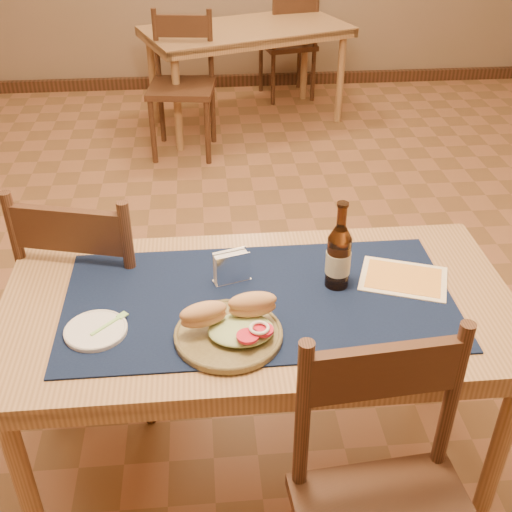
{
  "coord_description": "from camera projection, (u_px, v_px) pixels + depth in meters",
  "views": [
    {
      "loc": [
        -0.15,
        -2.38,
        1.96
      ],
      "look_at": [
        0.0,
        -0.7,
        0.85
      ],
      "focal_mm": 45.0,
      "sensor_mm": 36.0,
      "label": 1
    }
  ],
  "objects": [
    {
      "name": "chair_back_near",
      "position": [
        182.0,
        83.0,
        4.49
      ],
      "size": [
        0.5,
        0.5,
        0.97
      ],
      "color": "#4A291A",
      "rests_on": "ground"
    },
    {
      "name": "fork",
      "position": [
        112.0,
        322.0,
        1.87
      ],
      "size": [
        0.1,
        0.1,
        0.0
      ],
      "color": "#99DD79",
      "rests_on": "side_plate"
    },
    {
      "name": "main_table",
      "position": [
        259.0,
        321.0,
        2.03
      ],
      "size": [
        1.6,
        0.8,
        0.75
      ],
      "color": "#A47B4D",
      "rests_on": "ground"
    },
    {
      "name": "placemat",
      "position": [
        259.0,
        300.0,
        1.99
      ],
      "size": [
        1.2,
        0.6,
        0.01
      ],
      "primitive_type": "cube",
      "color": "#0D1833",
      "rests_on": "main_table"
    },
    {
      "name": "side_plate",
      "position": [
        96.0,
        330.0,
        1.85
      ],
      "size": [
        0.18,
        0.18,
        0.02
      ],
      "color": "silver",
      "rests_on": "placemat"
    },
    {
      "name": "back_table",
      "position": [
        246.0,
        38.0,
        4.85
      ],
      "size": [
        1.67,
        1.22,
        0.75
      ],
      "color": "#A47B4D",
      "rests_on": "ground"
    },
    {
      "name": "chair_back_far",
      "position": [
        289.0,
        43.0,
        5.45
      ],
      "size": [
        0.5,
        0.5,
        0.91
      ],
      "color": "#4A291A",
      "rests_on": "ground"
    },
    {
      "name": "baseboard",
      "position": [
        243.0,
        316.0,
        3.04
      ],
      "size": [
        6.0,
        7.0,
        0.1
      ],
      "color": "#4A291A",
      "rests_on": "ground"
    },
    {
      "name": "sandwich_plate",
      "position": [
        231.0,
        328.0,
        1.82
      ],
      "size": [
        0.31,
        0.31,
        0.12
      ],
      "color": "olive",
      "rests_on": "placemat"
    },
    {
      "name": "chair_main_far",
      "position": [
        101.0,
        289.0,
        2.43
      ],
      "size": [
        0.56,
        0.56,
        1.0
      ],
      "color": "#4A291A",
      "rests_on": "ground"
    },
    {
      "name": "menu_card",
      "position": [
        403.0,
        278.0,
        2.07
      ],
      "size": [
        0.33,
        0.28,
        0.01
      ],
      "color": "#FBE8BD",
      "rests_on": "placemat"
    },
    {
      "name": "beer_bottle",
      "position": [
        339.0,
        256.0,
        1.99
      ],
      "size": [
        0.08,
        0.08,
        0.3
      ],
      "color": "#40200B",
      "rests_on": "placemat"
    },
    {
      "name": "napkin_holder",
      "position": [
        232.0,
        268.0,
        2.04
      ],
      "size": [
        0.13,
        0.08,
        0.11
      ],
      "color": "white",
      "rests_on": "placemat"
    },
    {
      "name": "room",
      "position": [
        239.0,
        21.0,
        2.3
      ],
      "size": [
        6.04,
        7.04,
        2.84
      ],
      "color": "#9C6644",
      "rests_on": "ground"
    }
  ]
}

